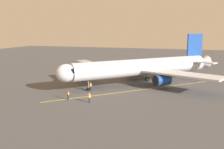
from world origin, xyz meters
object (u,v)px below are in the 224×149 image
at_px(ground_crew_loader, 89,98).
at_px(safety_cone_nose_right, 74,79).
at_px(ground_crew_marshaller, 68,95).
at_px(safety_cone_nose_left, 76,86).
at_px(ground_crew_wing_walker, 91,86).
at_px(belt_loader_near_nose, 110,68).
at_px(jet_bridge, 90,69).
at_px(airplane, 144,67).

xyz_separation_m(ground_crew_loader, safety_cone_nose_right, (11.58, -16.82, -0.61)).
xyz_separation_m(ground_crew_marshaller, safety_cone_nose_left, (3.09, -9.70, -0.61)).
bearing_deg(ground_crew_marshaller, ground_crew_loader, 173.13).
relative_size(ground_crew_marshaller, ground_crew_wing_walker, 1.00).
bearing_deg(safety_cone_nose_left, belt_loader_near_nose, -89.53).
xyz_separation_m(jet_bridge, safety_cone_nose_right, (5.86, -3.33, -3.49)).
height_order(safety_cone_nose_left, safety_cone_nose_right, same).
bearing_deg(airplane, safety_cone_nose_left, 28.86).
xyz_separation_m(belt_loader_near_nose, safety_cone_nose_left, (-0.20, 23.74, -0.44)).
relative_size(jet_bridge, belt_loader_near_nose, 2.17).
height_order(belt_loader_near_nose, safety_cone_nose_left, belt_loader_near_nose).
bearing_deg(safety_cone_nose_left, ground_crew_loader, 126.42).
bearing_deg(ground_crew_loader, safety_cone_nose_left, -53.58).
relative_size(airplane, ground_crew_wing_walker, 19.37).
relative_size(jet_bridge, safety_cone_nose_left, 17.30).
distance_m(ground_crew_wing_walker, ground_crew_loader, 9.02).
bearing_deg(safety_cone_nose_left, ground_crew_marshaller, 107.68).
xyz_separation_m(jet_bridge, safety_cone_nose_left, (1.84, 3.25, -3.49)).
height_order(ground_crew_wing_walker, ground_crew_loader, same).
bearing_deg(ground_crew_marshaller, airplane, -121.42).
xyz_separation_m(airplane, safety_cone_nose_right, (17.61, 0.90, -3.73)).
xyz_separation_m(ground_crew_marshaller, belt_loader_near_nose, (3.29, -33.44, -0.17)).
bearing_deg(jet_bridge, safety_cone_nose_left, 60.54).
bearing_deg(ground_crew_marshaller, belt_loader_near_nose, -84.39).
relative_size(ground_crew_loader, safety_cone_nose_right, 3.11).
xyz_separation_m(ground_crew_wing_walker, safety_cone_nose_right, (8.24, -8.44, -0.61)).
bearing_deg(airplane, belt_loader_near_nose, -49.70).
height_order(ground_crew_marshaller, safety_cone_nose_left, ground_crew_marshaller).
distance_m(belt_loader_near_nose, safety_cone_nose_left, 23.75).
xyz_separation_m(jet_bridge, ground_crew_marshaller, (-1.25, 12.95, -2.88)).
relative_size(jet_bridge, ground_crew_loader, 5.56).
xyz_separation_m(ground_crew_wing_walker, ground_crew_loader, (-3.33, 8.38, 0.00)).
relative_size(jet_bridge, ground_crew_wing_walker, 5.56).
height_order(ground_crew_marshaller, belt_loader_near_nose, belt_loader_near_nose).
height_order(airplane, ground_crew_wing_walker, airplane).
distance_m(airplane, ground_crew_marshaller, 20.38).
xyz_separation_m(ground_crew_loader, belt_loader_near_nose, (7.75, -33.98, -0.17)).
bearing_deg(safety_cone_nose_left, safety_cone_nose_right, -58.57).
relative_size(ground_crew_wing_walker, safety_cone_nose_left, 3.11).
relative_size(jet_bridge, safety_cone_nose_right, 17.30).
xyz_separation_m(jet_bridge, belt_loader_near_nose, (2.03, -20.49, -3.05)).
bearing_deg(safety_cone_nose_left, airplane, -151.14).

